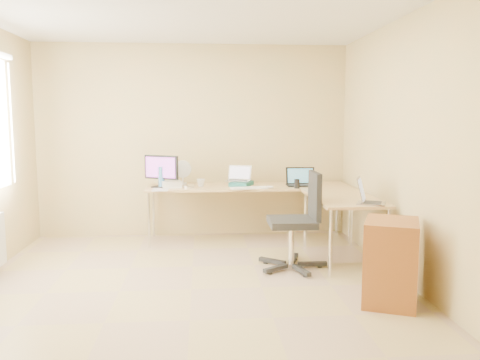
{
  "coord_description": "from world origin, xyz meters",
  "views": [
    {
      "loc": [
        0.11,
        -4.48,
        1.6
      ],
      "look_at": [
        0.55,
        1.1,
        0.9
      ],
      "focal_mm": 36.65,
      "sensor_mm": 36.0,
      "label": 1
    }
  ],
  "objects": [
    {
      "name": "ceiling",
      "position": [
        0.0,
        0.0,
        2.6
      ],
      "size": [
        4.5,
        4.5,
        0.0
      ],
      "primitive_type": "plane",
      "rotation": [
        3.14,
        0.0,
        0.0
      ],
      "color": "white",
      "rests_on": "ground"
    },
    {
      "name": "papers",
      "position": [
        -0.4,
        1.55,
        0.73
      ],
      "size": [
        0.2,
        0.28,
        0.01
      ],
      "primitive_type": "cube",
      "rotation": [
        0.0,
        0.0,
        -0.01
      ],
      "color": "silver",
      "rests_on": "desk_main"
    },
    {
      "name": "cabinet",
      "position": [
        1.74,
        -0.47,
        0.36
      ],
      "size": [
        0.61,
        0.67,
        0.75
      ],
      "primitive_type": "cube",
      "rotation": [
        0.0,
        0.0,
        -0.4
      ],
      "color": "#A36336",
      "rests_on": "ground"
    },
    {
      "name": "desk_main",
      "position": [
        0.72,
        1.85,
        0.36
      ],
      "size": [
        2.65,
        0.7,
        0.73
      ],
      "primitive_type": "cube",
      "color": "tan",
      "rests_on": "ground"
    },
    {
      "name": "mouse",
      "position": [
        0.96,
        1.55,
        0.75
      ],
      "size": [
        0.11,
        0.08,
        0.04
      ],
      "primitive_type": "ellipsoid",
      "rotation": [
        0.0,
        0.0,
        -0.13
      ],
      "color": "silver",
      "rests_on": "desk_main"
    },
    {
      "name": "cd_stack",
      "position": [
        -0.06,
        1.7,
        0.75
      ],
      "size": [
        0.15,
        0.15,
        0.03
      ],
      "primitive_type": "cylinder",
      "rotation": [
        0.0,
        0.0,
        0.1
      ],
      "color": "silver",
      "rests_on": "desk_main"
    },
    {
      "name": "desk_fan",
      "position": [
        -0.14,
        2.05,
        0.88
      ],
      "size": [
        0.27,
        0.27,
        0.29
      ],
      "primitive_type": "cylinder",
      "rotation": [
        0.0,
        0.0,
        -0.17
      ],
      "color": "white",
      "rests_on": "desk_main"
    },
    {
      "name": "white_box",
      "position": [
        -0.28,
        1.74,
        0.77
      ],
      "size": [
        0.28,
        0.23,
        0.09
      ],
      "primitive_type": "cube",
      "rotation": [
        0.0,
        0.0,
        0.26
      ],
      "color": "white",
      "rests_on": "desk_main"
    },
    {
      "name": "water_bottle",
      "position": [
        -0.4,
        1.75,
        0.86
      ],
      "size": [
        0.1,
        0.1,
        0.27
      ],
      "primitive_type": "cylinder",
      "rotation": [
        0.0,
        0.0,
        -0.35
      ],
      "color": "#4680B5",
      "rests_on": "desk_main"
    },
    {
      "name": "wall_front",
      "position": [
        0.0,
        -2.25,
        1.3
      ],
      "size": [
        4.5,
        0.0,
        4.5
      ],
      "primitive_type": "plane",
      "rotation": [
        -1.57,
        0.0,
        0.0
      ],
      "color": "tan",
      "rests_on": "ground"
    },
    {
      "name": "desk_return",
      "position": [
        1.7,
        0.85,
        0.36
      ],
      "size": [
        0.7,
        1.3,
        0.73
      ],
      "primitive_type": "cube",
      "color": "tan",
      "rests_on": "ground"
    },
    {
      "name": "monitor",
      "position": [
        -0.4,
        1.76,
        0.94
      ],
      "size": [
        0.5,
        0.38,
        0.42
      ],
      "primitive_type": "cube",
      "rotation": [
        0.0,
        0.0,
        -0.52
      ],
      "color": "black",
      "rests_on": "desk_main"
    },
    {
      "name": "black_cup",
      "position": [
        1.31,
        1.55,
        0.79
      ],
      "size": [
        0.09,
        0.09,
        0.12
      ],
      "primitive_type": "cylinder",
      "rotation": [
        0.0,
        0.0,
        0.38
      ],
      "color": "black",
      "rests_on": "desk_main"
    },
    {
      "name": "laptop_center",
      "position": [
        0.59,
        1.91,
        0.88
      ],
      "size": [
        0.37,
        0.33,
        0.2
      ],
      "primitive_type": "cube",
      "rotation": [
        0.0,
        0.0,
        -0.37
      ],
      "color": "#B9B9BB",
      "rests_on": "desk_main"
    },
    {
      "name": "floor",
      "position": [
        0.0,
        0.0,
        0.0
      ],
      "size": [
        4.5,
        4.5,
        0.0
      ],
      "primitive_type": "plane",
      "color": "tan",
      "rests_on": "ground"
    },
    {
      "name": "laptop_black",
      "position": [
        1.41,
        1.78,
        0.85
      ],
      "size": [
        0.39,
        0.29,
        0.24
      ],
      "primitive_type": "cube",
      "rotation": [
        0.0,
        0.0,
        -0.02
      ],
      "color": "black",
      "rests_on": "desk_main"
    },
    {
      "name": "book_stack",
      "position": [
        0.63,
        1.85,
        0.76
      ],
      "size": [
        0.35,
        0.39,
        0.05
      ],
      "primitive_type": "cube",
      "rotation": [
        0.0,
        0.0,
        -0.42
      ],
      "color": "#1D625E",
      "rests_on": "desk_main"
    },
    {
      "name": "wall_back",
      "position": [
        0.0,
        2.25,
        1.3
      ],
      "size": [
        4.5,
        0.0,
        4.5
      ],
      "primitive_type": "plane",
      "rotation": [
        1.57,
        0.0,
        0.0
      ],
      "color": "tan",
      "rests_on": "ground"
    },
    {
      "name": "laptop_return",
      "position": [
        1.85,
        0.36,
        0.84
      ],
      "size": [
        0.41,
        0.37,
        0.22
      ],
      "primitive_type": "cube",
      "rotation": [
        0.0,
        0.0,
        1.16
      ],
      "color": "#9C9AB0",
      "rests_on": "desk_return"
    },
    {
      "name": "wall_right",
      "position": [
        2.1,
        0.0,
        1.3
      ],
      "size": [
        0.0,
        4.5,
        4.5
      ],
      "primitive_type": "plane",
      "rotation": [
        1.57,
        0.0,
        -1.57
      ],
      "color": "tan",
      "rests_on": "ground"
    },
    {
      "name": "office_chair",
      "position": [
        1.06,
        0.58,
        0.5
      ],
      "size": [
        0.64,
        0.64,
        1.05
      ],
      "primitive_type": "cube",
      "rotation": [
        0.0,
        0.0,
        -0.01
      ],
      "color": "black",
      "rests_on": "ground"
    },
    {
      "name": "keyboard",
      "position": [
        0.7,
        1.55,
        0.74
      ],
      "size": [
        0.48,
        0.21,
        0.02
      ],
      "primitive_type": "cube",
      "rotation": [
        0.0,
        0.0,
        0.18
      ],
      "color": "white",
      "rests_on": "desk_main"
    },
    {
      "name": "mug",
      "position": [
        0.1,
        1.79,
        0.78
      ],
      "size": [
        0.14,
        0.14,
        0.1
      ],
      "primitive_type": "imported",
      "rotation": [
        0.0,
        0.0,
        0.31
      ],
      "color": "silver",
      "rests_on": "desk_main"
    }
  ]
}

